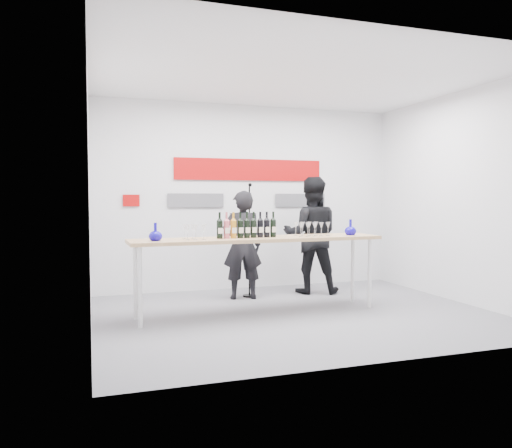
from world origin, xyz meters
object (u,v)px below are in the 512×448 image
mic_stand (249,262)px  presenter_right (311,235)px  tasting_table (258,243)px  presenter_left (242,245)px

mic_stand → presenter_right: bearing=2.8°
tasting_table → presenter_right: size_ratio=1.82×
presenter_left → presenter_right: (1.16, 0.12, 0.11)m
tasting_table → mic_stand: mic_stand is taller
presenter_right → mic_stand: bearing=20.9°
mic_stand → tasting_table: bearing=-98.7°
tasting_table → mic_stand: 1.16m
tasting_table → presenter_right: 1.63m
presenter_right → mic_stand: (-1.01, 0.00, -0.39)m
presenter_left → presenter_right: presenter_right is taller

